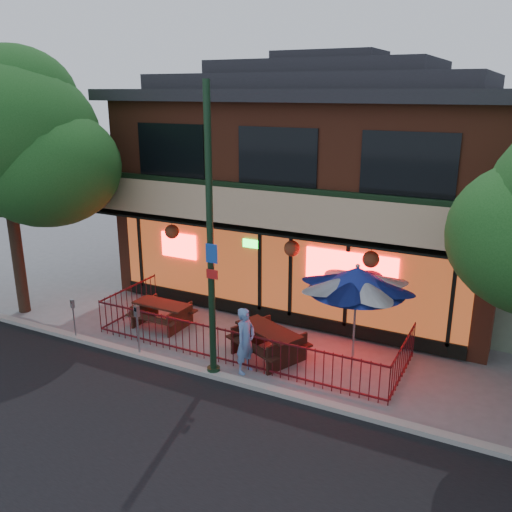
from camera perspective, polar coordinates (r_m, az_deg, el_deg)
The scene contains 12 objects.
ground at distance 14.11m, azimuth -3.61°, elevation -11.62°, with size 80.00×80.00×0.00m, color gray.
curb at distance 13.71m, azimuth -4.70°, elevation -12.28°, with size 80.00×0.25×0.12m, color #999993.
restaurant_building at distance 19.01m, azimuth 7.28°, elevation 8.95°, with size 12.96×9.49×8.05m.
patio_fence at distance 14.21m, azimuth -2.61°, elevation -8.53°, with size 8.44×2.62×1.00m.
street_light at distance 12.57m, azimuth -4.80°, elevation 0.28°, with size 0.43×0.32×7.00m.
street_tree_left at distance 17.73m, azimuth -24.99°, elevation 11.98°, with size 5.60×5.60×8.05m.
picnic_table_left at distance 16.43m, azimuth -9.87°, elevation -5.71°, with size 1.72×1.33×0.73m.
picnic_table_right at distance 14.37m, azimuth 1.33°, elevation -8.68°, with size 2.29×2.07×0.80m.
patio_umbrella at distance 13.46m, azimuth 10.58°, elevation -2.45°, with size 2.40×2.40×2.74m.
pedestrian at distance 13.52m, azimuth -1.11°, elevation -8.89°, with size 0.62×0.41×1.70m, color #638AC6.
parking_meter_near at distance 14.52m, azimuth -12.37°, elevation -6.85°, with size 0.15×0.13×1.44m.
parking_meter_far at distance 16.04m, azimuth -18.68°, elevation -5.65°, with size 0.13×0.12×1.21m.
Camera 1 is at (6.42, -10.59, 6.77)m, focal length 38.00 mm.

